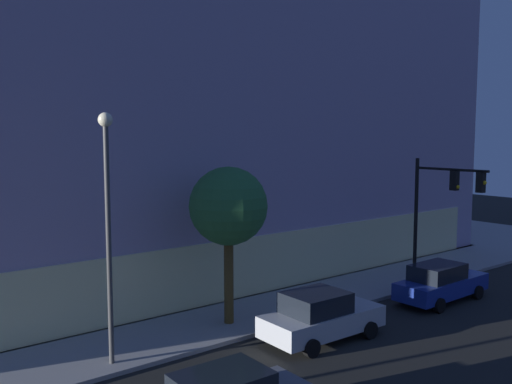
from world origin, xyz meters
The scene contains 6 objects.
modern_building centered at (12.65, 22.79, 9.60)m, with size 36.00×25.46×19.32m.
traffic_light_far_corner centered at (20.72, 6.18, 4.29)m, with size 0.34×3.75×5.91m.
street_lamp_sidewalk centered at (4.61, 7.13, 5.02)m, with size 0.44×0.44×7.72m.
sidewalk_tree centered at (9.64, 7.90, 4.54)m, with size 2.92×2.92×5.89m.
car_silver centered at (11.35, 4.76, 0.86)m, with size 4.56×2.23×1.76m.
car_blue centered at (18.66, 4.77, 0.84)m, with size 4.81×1.98×1.68m.
Camera 1 is at (-2.33, -8.76, 7.23)m, focal length 39.32 mm.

